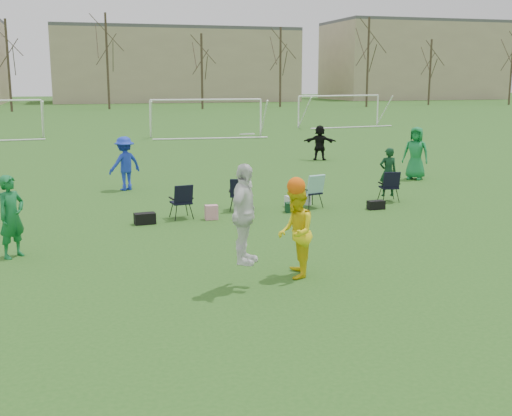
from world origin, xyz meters
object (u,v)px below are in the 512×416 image
object	(u,v)px
fielder_blue	(125,164)
fielder_green_near	(11,217)
goal_mid	(206,107)
goal_right	(339,102)
fielder_green_far	(416,153)
fielder_black	(320,143)
center_contest	(273,223)

from	to	relation	value
fielder_blue	fielder_green_near	bearing A→B (deg)	40.83
goal_mid	goal_right	xyz separation A→B (m)	(12.00, 6.00, 0.00)
fielder_green_far	fielder_black	xyz separation A→B (m)	(-1.37, 6.45, -0.18)
fielder_green_far	center_contest	size ratio (longest dim) A/B	0.70
goal_mid	center_contest	bearing A→B (deg)	-95.35
fielder_green_far	fielder_black	bearing A→B (deg)	145.37
center_contest	goal_mid	distance (m)	30.92
fielder_green_near	fielder_black	xyz separation A→B (m)	(12.55, 13.79, -0.08)
center_contest	goal_mid	bearing A→B (deg)	80.65
fielder_blue	fielder_black	world-z (taller)	fielder_blue
goal_mid	goal_right	distance (m)	13.42
fielder_blue	center_contest	size ratio (longest dim) A/B	0.64
goal_mid	fielder_blue	bearing A→B (deg)	-105.53
goal_mid	goal_right	world-z (taller)	same
fielder_green_near	goal_right	bearing A→B (deg)	11.27
fielder_green_near	goal_mid	distance (m)	29.08
fielder_blue	fielder_green_far	world-z (taller)	fielder_green_far
fielder_blue	fielder_black	distance (m)	11.16
fielder_black	center_contest	world-z (taller)	center_contest
fielder_green_far	fielder_blue	bearing A→B (deg)	-139.84
fielder_green_near	goal_right	world-z (taller)	goal_right
fielder_green_far	goal_mid	world-z (taller)	goal_mid
goal_mid	fielder_green_far	bearing A→B (deg)	-74.66
goal_right	fielder_black	bearing A→B (deg)	-123.61
fielder_black	goal_mid	distance (m)	13.83
fielder_blue	goal_mid	bearing A→B (deg)	-137.74
fielder_blue	fielder_green_far	bearing A→B (deg)	148.58
fielder_blue	goal_right	xyz separation A→B (m)	(18.87, 25.37, 1.00)
fielder_blue	goal_right	size ratio (longest dim) A/B	0.25
fielder_green_far	goal_mid	size ratio (longest dim) A/B	0.27
fielder_green_far	center_contest	world-z (taller)	center_contest
center_contest	fielder_green_far	bearing A→B (deg)	49.35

